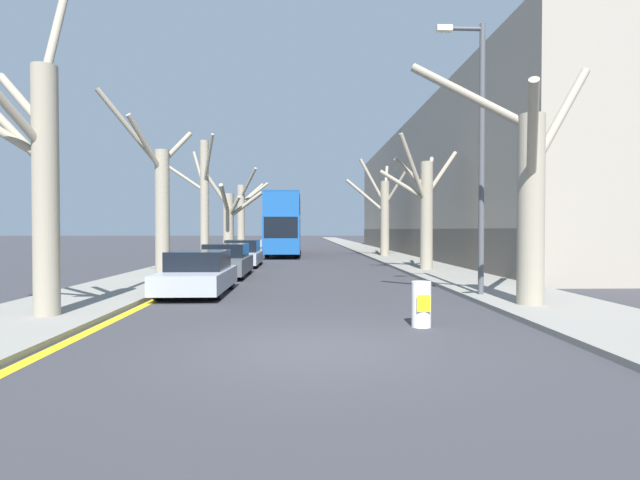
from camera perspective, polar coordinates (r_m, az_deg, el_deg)
ground_plane at (r=8.41m, az=-0.82°, el=-12.39°), size 300.00×300.00×0.00m
sidewalk_left at (r=58.50m, az=-7.88°, el=-0.68°), size 3.26×120.00×0.12m
sidewalk_right at (r=58.54m, az=4.08°, el=-0.67°), size 3.26×120.00×0.12m
building_facade_right at (r=41.73m, az=16.00°, el=5.38°), size 10.08×46.62×10.11m
kerb_line_stripe at (r=58.35m, az=-6.12°, el=-0.74°), size 0.24×120.00×0.01m
street_tree_left_0 at (r=12.45m, az=-29.64°, el=7.06°), size 3.09×3.20×7.89m
street_tree_left_1 at (r=20.41m, az=-17.82°, el=4.06°), size 2.90×3.05×7.06m
street_tree_left_2 at (r=28.45m, az=-13.19°, el=4.65°), size 3.54×2.67×6.98m
street_tree_left_3 at (r=36.49m, az=-10.42°, el=2.39°), size 4.60×3.48×6.54m
street_tree_left_4 at (r=45.98m, az=-8.82°, el=3.02°), size 2.82×3.91×7.39m
street_tree_right_0 at (r=13.42m, az=22.75°, el=5.03°), size 4.90×3.41×6.40m
street_tree_right_1 at (r=23.94m, az=11.91°, el=3.76°), size 3.92×3.01×6.32m
street_tree_right_2 at (r=35.88m, az=7.26°, el=3.27°), size 4.28×3.84×7.07m
double_decker_bus at (r=38.29m, az=-4.13°, el=2.10°), size 2.48×11.84×4.56m
parked_car_0 at (r=15.79m, az=-13.78°, el=-3.74°), size 1.88×4.21×1.32m
parked_car_1 at (r=21.30m, az=-10.72°, el=-2.37°), size 1.88×4.39×1.38m
parked_car_2 at (r=27.13m, az=-8.85°, el=-1.58°), size 1.88×4.45×1.41m
lamp_post at (r=15.16m, az=17.63°, el=10.24°), size 1.40×0.20×7.82m
traffic_bollard at (r=10.38m, az=11.51°, el=-7.20°), size 0.39×0.40×0.92m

